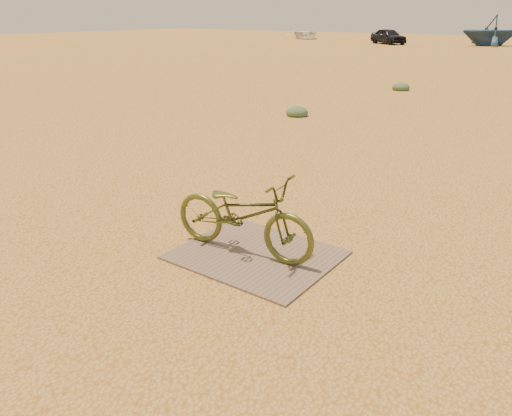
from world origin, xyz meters
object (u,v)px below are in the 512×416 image
Objects in this scene: plywood_board at (256,255)px; car at (388,36)px; bicycle at (243,214)px; boat_near_left at (305,33)px; boat_far_left at (491,30)px.

car is at bearing 110.27° from plywood_board.
bicycle is 48.21m from boat_near_left.
boat_near_left is at bearing 24.55° from bicycle.
boat_near_left reaches higher than bicycle.
car is 11.04m from boat_near_left.
boat_far_left reaches higher than car.
car reaches higher than plywood_board.
car is (-13.96, 37.80, 0.61)m from plywood_board.
car is 7.72m from boat_far_left.
car is 0.83× the size of boat_far_left.
car is at bearing -58.44° from boat_near_left.
boat_near_left is 17.75m from boat_far_left.
bicycle is 0.38× the size of boat_far_left.
car is 0.75× the size of boat_near_left.
boat_far_left is at bearing 99.37° from plywood_board.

